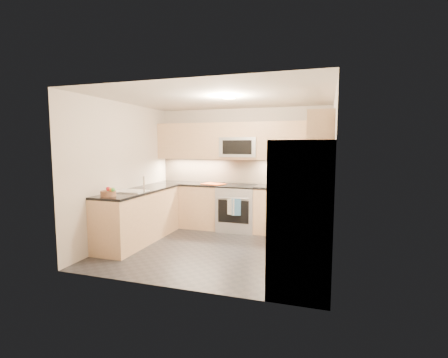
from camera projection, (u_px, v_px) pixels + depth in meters
floor at (218, 249)px, 5.48m from camera, size 3.60×3.20×0.00m
ceiling at (217, 98)px, 5.21m from camera, size 3.60×3.20×0.02m
wall_back at (242, 168)px, 6.86m from camera, size 3.60×0.02×2.50m
wall_front at (174, 187)px, 3.83m from camera, size 3.60×0.02×2.50m
wall_left at (124, 172)px, 5.89m from camera, size 0.02×3.20×2.50m
wall_right at (332, 178)px, 4.80m from camera, size 0.02×3.20×2.50m
base_cab_back_left at (189, 205)px, 6.99m from camera, size 1.42×0.60×0.90m
base_cab_back_right at (292, 212)px, 6.33m from camera, size 1.42×0.60×0.90m
base_cab_right at (311, 227)px, 5.12m from camera, size 0.60×1.70×0.90m
base_cab_peninsula at (140, 217)px, 5.88m from camera, size 0.60×2.00×0.90m
countertop_back_left at (189, 184)px, 6.94m from camera, size 1.42×0.63×0.04m
countertop_back_right at (292, 188)px, 6.28m from camera, size 1.42×0.63×0.04m
countertop_right at (311, 198)px, 5.07m from camera, size 0.63×1.70×0.04m
countertop_peninsula at (139, 191)px, 5.83m from camera, size 0.63×2.00×0.04m
upper_cab_back at (240, 141)px, 6.63m from camera, size 3.60×0.35×0.75m
upper_cab_right at (322, 140)px, 5.05m from camera, size 0.35×1.95×0.75m
backsplash_back at (242, 171)px, 6.86m from camera, size 3.60×0.01×0.51m
backsplash_right at (332, 179)px, 5.23m from camera, size 0.01×2.30×0.51m
gas_range at (238, 208)px, 6.64m from camera, size 0.76×0.65×0.91m
range_cooktop at (238, 186)px, 6.59m from camera, size 0.76×0.65×0.03m
oven_door_glass at (233, 212)px, 6.32m from camera, size 0.62×0.02×0.45m
oven_handle at (233, 198)px, 6.28m from camera, size 0.60×0.02×0.02m
microwave at (240, 147)px, 6.62m from camera, size 0.76×0.40×0.40m
microwave_door at (237, 147)px, 6.43m from camera, size 0.60×0.01×0.28m
refrigerator at (302, 216)px, 3.85m from camera, size 0.70×0.90×1.80m
fridge_handle_left at (268, 213)px, 3.79m from camera, size 0.02×0.02×1.20m
fridge_handle_right at (273, 208)px, 4.13m from camera, size 0.02×0.02×1.20m
sink_basin at (131, 195)px, 5.60m from camera, size 0.52×0.38×0.16m
faucet at (144, 184)px, 5.50m from camera, size 0.03×0.03×0.28m
utensil_bowl at (301, 182)px, 6.25m from camera, size 0.34×0.34×0.17m
cutting_board at (213, 184)px, 6.68m from camera, size 0.53×0.45×0.01m
fruit_basket at (108, 194)px, 5.10m from camera, size 0.27×0.27×0.09m
fruit_apple at (108, 189)px, 5.12m from camera, size 0.07×0.07×0.07m
fruit_pear at (113, 190)px, 5.02m from camera, size 0.07×0.07×0.07m
dish_towel_check at (231, 207)px, 6.29m from camera, size 0.16×0.08×0.31m
dish_towel_blue at (236, 207)px, 6.25m from camera, size 0.17×0.06×0.33m
fruit_orange at (111, 190)px, 5.03m from camera, size 0.07×0.07×0.07m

